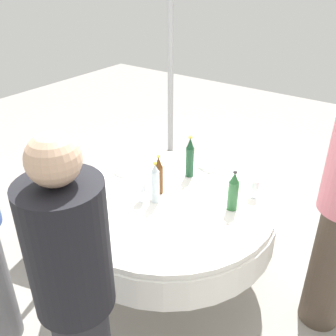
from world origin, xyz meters
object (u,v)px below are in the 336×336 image
(plate_rear, at_px, (97,208))
(plate_far, at_px, (127,171))
(dining_table, at_px, (168,215))
(bottle_clear_left, at_px, (155,183))
(bottle_dark_green_mid, at_px, (190,158))
(bottle_green_west, at_px, (233,192))
(person_west, at_px, (77,302))
(wine_glass_left, at_px, (141,187))
(wine_glass_north, at_px, (254,185))
(chair_south, at_px, (57,198))
(bottle_brown_inner, at_px, (159,176))

(plate_rear, bearing_deg, plate_far, -71.02)
(dining_table, bearing_deg, bottle_clear_left, 57.04)
(bottle_dark_green_mid, xyz_separation_m, plate_far, (0.43, 0.23, -0.15))
(bottle_dark_green_mid, bearing_deg, bottle_clear_left, 90.23)
(bottle_green_west, bearing_deg, person_west, 83.77)
(wine_glass_left, xyz_separation_m, plate_rear, (0.17, 0.26, -0.10))
(dining_table, distance_m, wine_glass_north, 0.64)
(bottle_green_west, xyz_separation_m, person_west, (0.13, 1.23, 0.02))
(wine_glass_left, distance_m, plate_far, 0.44)
(wine_glass_left, bearing_deg, bottle_dark_green_mid, -99.80)
(bottle_dark_green_mid, height_order, wine_glass_north, bottle_dark_green_mid)
(wine_glass_left, relative_size, plate_far, 0.67)
(bottle_dark_green_mid, height_order, chair_south, bottle_dark_green_mid)
(bottle_dark_green_mid, xyz_separation_m, bottle_brown_inner, (0.05, 0.33, -0.02))
(bottle_brown_inner, distance_m, person_west, 1.17)
(dining_table, bearing_deg, plate_far, -14.43)
(plate_rear, bearing_deg, chair_south, -12.63)
(bottle_clear_left, bearing_deg, chair_south, 10.81)
(wine_glass_north, distance_m, chair_south, 1.56)
(bottle_dark_green_mid, height_order, plate_rear, bottle_dark_green_mid)
(plate_far, distance_m, chair_south, 0.62)
(plate_rear, relative_size, chair_south, 0.25)
(bottle_brown_inner, distance_m, wine_glass_north, 0.67)
(dining_table, height_order, plate_far, plate_far)
(bottle_clear_left, xyz_separation_m, person_west, (-0.33, 1.00, 0.01))
(wine_glass_north, relative_size, plate_rear, 0.62)
(bottle_brown_inner, relative_size, plate_far, 1.39)
(bottle_brown_inner, relative_size, person_west, 0.18)
(chair_south, bearing_deg, person_west, -139.18)
(bottle_green_west, relative_size, wine_glass_north, 2.12)
(plate_rear, relative_size, plate_far, 1.01)
(person_west, bearing_deg, wine_glass_left, -81.02)
(bottle_brown_inner, relative_size, wine_glass_left, 2.06)
(bottle_green_west, xyz_separation_m, bottle_clear_left, (0.47, 0.23, 0.01))
(bottle_brown_inner, xyz_separation_m, plate_far, (0.38, -0.10, -0.13))
(bottle_brown_inner, height_order, chair_south, bottle_brown_inner)
(plate_far, height_order, person_west, person_west)
(bottle_clear_left, height_order, chair_south, bottle_clear_left)
(wine_glass_north, bearing_deg, dining_table, 37.77)
(dining_table, bearing_deg, bottle_brown_inner, -14.61)
(bottle_dark_green_mid, xyz_separation_m, chair_south, (0.88, 0.60, -0.38))
(bottle_brown_inner, xyz_separation_m, person_west, (-0.38, 1.10, 0.01))
(wine_glass_left, bearing_deg, bottle_clear_left, -150.20)
(wine_glass_left, distance_m, chair_south, 0.87)
(plate_far, bearing_deg, dining_table, 165.57)
(dining_table, bearing_deg, wine_glass_north, -142.23)
(bottle_brown_inner, height_order, person_west, person_west)
(plate_far, bearing_deg, bottle_dark_green_mid, -152.02)
(dining_table, bearing_deg, wine_glass_left, 43.05)
(bottle_brown_inner, bearing_deg, dining_table, 165.39)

